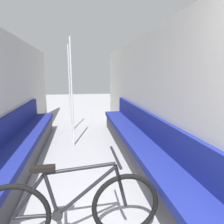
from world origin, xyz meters
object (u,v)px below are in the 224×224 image
bicycle (71,209)px  grab_pole_far (72,95)px  bench_seat_row_left (20,151)px  bench_seat_row_right (137,144)px  grab_pole_near (70,91)px

bicycle → grab_pole_far: 2.70m
bench_seat_row_left → bench_seat_row_right: 2.02m
bicycle → bench_seat_row_right: bearing=37.9°
bicycle → grab_pole_near: bearing=73.4°
grab_pole_far → bench_seat_row_right: bearing=-37.2°
grab_pole_far → bench_seat_row_left: bearing=-134.1°
bench_seat_row_left → grab_pole_near: size_ratio=2.05×
bicycle → grab_pole_near: (-0.13, 3.69, 0.76)m
bench_seat_row_right → grab_pole_near: size_ratio=2.05×
grab_pole_near → grab_pole_far: (0.09, -1.10, 0.00)m
bench_seat_row_left → grab_pole_far: grab_pole_far is taller
grab_pole_near → grab_pole_far: 1.10m
bicycle → grab_pole_near: size_ratio=0.72×
grab_pole_near → bicycle: bearing=-88.0°
grab_pole_near → grab_pole_far: size_ratio=1.00×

